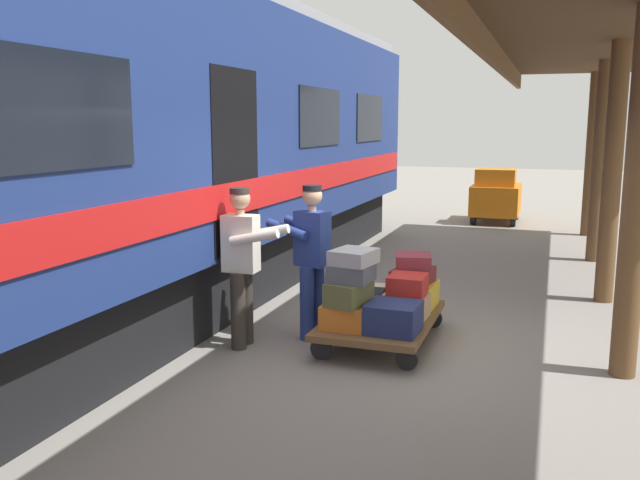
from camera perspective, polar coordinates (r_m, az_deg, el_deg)
ground_plane at (r=7.19m, az=8.19°, el=-9.39°), size 60.00×60.00×0.00m
train_car at (r=8.23m, az=-16.62°, el=7.38°), size 3.02×16.03×4.00m
luggage_cart at (r=7.38m, az=5.21°, el=-6.80°), size 1.10×1.80×0.29m
suitcase_navy_fabric at (r=6.81m, az=6.25°, el=-6.56°), size 0.53×0.51×0.30m
suitcase_black_hardshell at (r=7.39m, az=3.36°, el=-5.35°), size 0.57×0.56×0.25m
suitcase_cream_canvas at (r=7.87m, az=4.35°, el=-4.75°), size 0.39×0.63×0.17m
suitcase_orange_carryall at (r=6.94m, az=2.23°, el=-6.41°), size 0.46×0.46×0.25m
suitcase_yellow_case at (r=7.75m, az=7.91°, el=-4.65°), size 0.50×0.64×0.27m
suitcase_tan_vintage at (r=7.28m, az=7.13°, el=-5.68°), size 0.50×0.52×0.25m
suitcase_red_plastic at (r=7.24m, az=7.43°, el=-3.84°), size 0.39×0.43×0.22m
suitcase_olive_duffel at (r=6.84m, az=2.45°, el=-4.55°), size 0.44×0.54×0.24m
suitcase_slate_roller at (r=6.82m, az=2.67°, el=-2.78°), size 0.43×0.45×0.18m
suitcase_maroon_trunk at (r=7.68m, az=7.89°, el=-3.04°), size 0.45×0.58×0.17m
suitcase_burgundy_valise at (r=7.67m, az=7.91°, el=-1.78°), size 0.48×0.51×0.16m
suitcase_gray_aluminum at (r=6.79m, az=2.88°, el=-1.43°), size 0.46×0.51×0.15m
porter_in_overalls at (r=7.37m, az=-0.79°, el=-1.35°), size 0.73×0.55×1.70m
porter_by_door at (r=7.11m, az=-6.56°, el=-1.83°), size 0.68×0.44×1.70m
baggage_tug at (r=16.67m, az=14.69°, el=3.60°), size 1.10×1.70×1.30m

